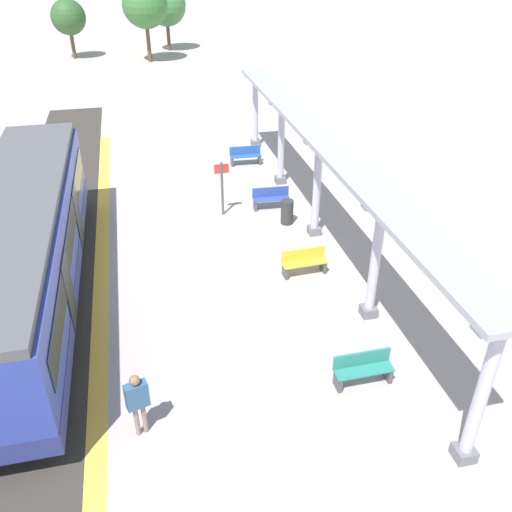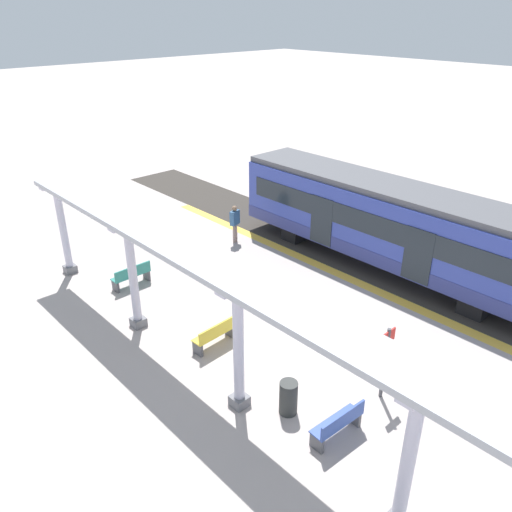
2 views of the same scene
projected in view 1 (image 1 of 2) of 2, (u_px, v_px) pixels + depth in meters
ground_plane at (216, 248)px, 19.31m from camera, size 176.00×176.00×0.00m
tactile_edge_strip at (102, 261)px, 18.55m from camera, size 0.47×26.35×0.01m
trackbed at (46, 267)px, 18.20m from camera, size 3.20×38.35×0.01m
train_near_carriage at (26, 250)px, 15.62m from camera, size 2.65×13.30×3.48m
canopy_pillar_nearest at (481, 396)px, 10.69m from camera, size 1.10×0.44×3.69m
canopy_pillar_second at (375, 262)px, 14.99m from camera, size 1.10×0.44×3.69m
canopy_pillar_third at (317, 188)px, 19.24m from camera, size 1.10×0.44×3.69m
canopy_pillar_fourth at (281, 143)px, 23.27m from camera, size 1.10×0.44×3.69m
canopy_pillar_fifth at (255, 110)px, 27.41m from camera, size 1.10×0.44×3.69m
canopy_beam at (322, 139)px, 18.06m from camera, size 1.20×20.90×0.16m
bench_near_end at (304, 262)px, 17.69m from camera, size 1.52×0.52×0.86m
bench_mid_platform at (271, 198)px, 21.86m from camera, size 1.52×0.52×0.86m
bench_far_end at (245, 155)px, 25.94m from camera, size 1.52×0.51×0.86m
bench_extra_slot at (363, 368)px, 13.40m from camera, size 1.51×0.46×0.86m
trash_bin at (287, 212)px, 20.69m from camera, size 0.48×0.48×0.96m
platform_info_sign at (222, 184)px, 20.89m from camera, size 0.56×0.10×2.20m
passenger_waiting_near_edge at (137, 398)px, 11.69m from camera, size 0.54×0.35×1.73m
tree_left_background at (166, 6)px, 48.52m from camera, size 3.56×3.56×5.64m
tree_right_background at (145, 5)px, 43.89m from camera, size 3.70×3.70×6.32m
tree_centre_background at (68, 17)px, 45.65m from camera, size 2.91×2.91×4.81m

